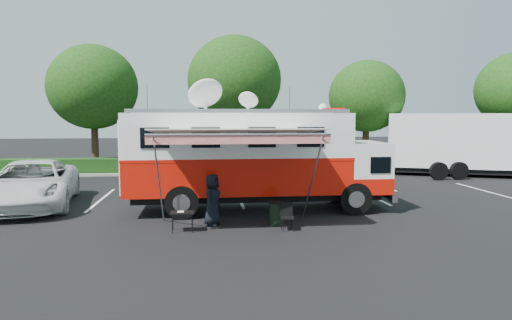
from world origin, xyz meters
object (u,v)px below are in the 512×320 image
at_px(white_suv, 33,207).
at_px(folding_table, 182,213).
at_px(semi_trailer, 495,143).
at_px(trash_bin, 277,213).
at_px(command_truck, 255,157).

relative_size(white_suv, folding_table, 8.93).
bearing_deg(semi_trailer, white_suv, -164.74).
distance_m(trash_bin, semi_trailer, 18.36).
bearing_deg(folding_table, semi_trailer, 31.97).
distance_m(white_suv, trash_bin, 10.08).
xyz_separation_m(trash_bin, semi_trailer, (14.89, 10.63, 1.60)).
height_order(white_suv, trash_bin, white_suv).
xyz_separation_m(white_suv, trash_bin, (9.22, -4.05, 0.39)).
xyz_separation_m(folding_table, semi_trailer, (17.98, 11.22, 1.41)).
xyz_separation_m(command_truck, semi_trailer, (15.34, 8.22, -0.06)).
bearing_deg(trash_bin, white_suv, 156.30).
bearing_deg(folding_table, white_suv, 142.89).
height_order(command_truck, trash_bin, command_truck).
bearing_deg(folding_table, trash_bin, 10.88).
xyz_separation_m(white_suv, folding_table, (6.13, -4.64, 0.58)).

